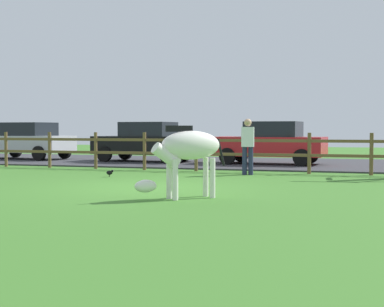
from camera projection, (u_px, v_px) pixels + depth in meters
name	position (u px, v px, depth m)	size (l,w,h in m)	color
ground_plane	(149.00, 187.00, 12.92)	(60.00, 60.00, 0.00)	#3D7528
parking_asphalt	(238.00, 163.00, 21.78)	(28.00, 7.40, 0.05)	#38383D
paddock_fence	(196.00, 149.00, 17.77)	(21.32, 0.11, 1.23)	brown
zebra	(187.00, 151.00, 10.82)	(1.52, 1.49, 1.41)	white
crow_on_grass	(110.00, 172.00, 15.66)	(0.21, 0.10, 0.20)	black
parked_car_silver	(27.00, 140.00, 23.98)	(4.16, 2.23, 1.56)	#B7BABF
parked_car_red	(270.00, 142.00, 20.62)	(4.12, 2.13, 1.56)	red
parked_car_black	(146.00, 141.00, 22.19)	(4.11, 2.11, 1.56)	black
visitor_near_fence	(248.00, 144.00, 16.35)	(0.39, 0.26, 1.64)	#232847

